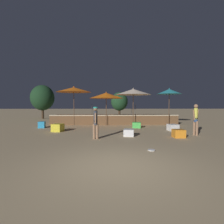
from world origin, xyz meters
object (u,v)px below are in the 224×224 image
object	(u,v)px
patio_umbrella_1	(133,92)
cube_seat_5	(129,133)
cube_seat_4	(137,125)
cube_seat_1	(179,133)
person_1	(196,118)
background_tree_1	(119,102)
patio_umbrella_2	(169,92)
patio_umbrella_3	(106,96)
bistro_chair_1	(134,108)
cube_seat_3	(58,128)
patio_umbrella_0	(74,90)
frisbee_disc	(151,150)
cube_seat_2	(42,125)
background_tree_0	(42,98)
bistro_chair_0	(93,108)
cube_seat_0	(173,127)
person_0	(96,121)

from	to	relation	value
patio_umbrella_1	cube_seat_5	bearing A→B (deg)	-100.92
patio_umbrella_1	cube_seat_4	size ratio (longest dim) A/B	4.38
cube_seat_1	person_1	bearing A→B (deg)	25.54
cube_seat_4	cube_seat_1	bearing A→B (deg)	-67.22
background_tree_1	cube_seat_1	bearing A→B (deg)	-80.66
patio_umbrella_2	patio_umbrella_3	xyz separation A→B (m)	(-5.25, -0.02, -0.34)
bistro_chair_1	cube_seat_5	bearing A→B (deg)	-2.82
patio_umbrella_1	cube_seat_3	xyz separation A→B (m)	(-5.30, -2.94, -2.52)
patio_umbrella_0	frisbee_disc	distance (m)	9.76
cube_seat_4	cube_seat_2	bearing A→B (deg)	179.34
background_tree_0	background_tree_1	bearing A→B (deg)	10.76
cube_seat_3	bistro_chair_0	size ratio (longest dim) A/B	0.84
patio_umbrella_1	bistro_chair_1	xyz separation A→B (m)	(0.38, 1.79, -1.36)
patio_umbrella_0	background_tree_1	world-z (taller)	background_tree_1
patio_umbrella_3	cube_seat_3	size ratio (longest dim) A/B	3.67
cube_seat_1	cube_seat_0	bearing A→B (deg)	76.31
cube_seat_2	cube_seat_4	world-z (taller)	cube_seat_2
patio_umbrella_1	cube_seat_5	world-z (taller)	patio_umbrella_1
patio_umbrella_0	cube_seat_0	size ratio (longest dim) A/B	4.66
patio_umbrella_0	patio_umbrella_1	distance (m)	4.93
bistro_chair_0	frisbee_disc	world-z (taller)	bistro_chair_0
cube_seat_5	person_0	world-z (taller)	person_0
cube_seat_0	person_0	xyz separation A→B (m)	(-4.95, -2.65, 0.69)
cube_seat_0	frisbee_disc	distance (m)	5.59
patio_umbrella_1	frisbee_disc	distance (m)	8.16
patio_umbrella_3	cube_seat_2	size ratio (longest dim) A/B	5.59
cube_seat_4	background_tree_1	distance (m)	10.17
person_1	patio_umbrella_0	bearing A→B (deg)	-152.62
cube_seat_4	person_1	size ratio (longest dim) A/B	0.40
patio_umbrella_0	cube_seat_2	xyz separation A→B (m)	(-2.07, -1.65, -2.73)
patio_umbrella_1	cube_seat_2	xyz separation A→B (m)	(-6.98, -1.20, -2.53)
bistro_chair_0	cube_seat_2	bearing A→B (deg)	122.85
patio_umbrella_0	cube_seat_1	bearing A→B (deg)	-40.12
patio_umbrella_0	cube_seat_4	xyz separation A→B (m)	(5.00, -1.73, -2.76)
cube_seat_5	background_tree_1	world-z (taller)	background_tree_1
bistro_chair_0	frisbee_disc	distance (m)	9.78
patio_umbrella_2	cube_seat_2	bearing A→B (deg)	-171.72
cube_seat_0	bistro_chair_0	world-z (taller)	bistro_chair_0
patio_umbrella_0	cube_seat_5	bearing A→B (deg)	-51.83
patio_umbrella_2	cube_seat_5	world-z (taller)	patio_umbrella_2
patio_umbrella_1	patio_umbrella_2	world-z (taller)	patio_umbrella_2
bistro_chair_1	frisbee_disc	world-z (taller)	bistro_chair_1
person_0	background_tree_0	size ratio (longest dim) A/B	0.40
patio_umbrella_2	bistro_chair_0	xyz separation A→B (m)	(-6.48, 1.25, -1.41)
cube_seat_1	bistro_chair_0	world-z (taller)	bistro_chair_0
person_1	bistro_chair_1	world-z (taller)	person_1
patio_umbrella_0	bistro_chair_1	distance (m)	5.68
person_1	background_tree_0	size ratio (longest dim) A/B	0.44
background_tree_0	patio_umbrella_3	bearing A→B (deg)	-40.81
bistro_chair_0	cube_seat_5	bearing A→B (deg)	-162.22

